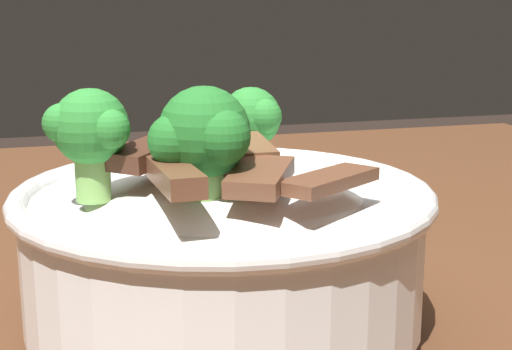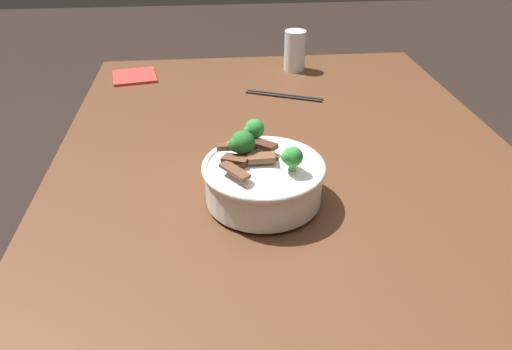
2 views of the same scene
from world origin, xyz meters
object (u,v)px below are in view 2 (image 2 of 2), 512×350
drinking_glass (295,52)px  chopsticks_pair (284,96)px  rice_bowl (263,177)px  folded_napkin (134,76)px

drinking_glass → chopsticks_pair: 0.24m
rice_bowl → chopsticks_pair: 0.54m
folded_napkin → chopsticks_pair: bearing=-114.1°
drinking_glass → folded_napkin: drinking_glass is taller
chopsticks_pair → rice_bowl: bearing=167.1°
drinking_glass → folded_napkin: 0.52m
rice_bowl → drinking_glass: bearing=-14.0°
rice_bowl → drinking_glass: 0.77m
rice_bowl → chopsticks_pair: rice_bowl is taller
rice_bowl → chopsticks_pair: (0.52, -0.12, -0.05)m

